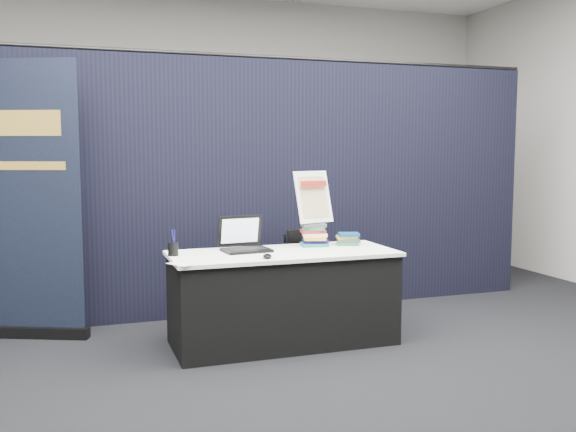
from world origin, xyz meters
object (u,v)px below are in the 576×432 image
Objects in this scene: laptop at (245,243)px; stacking_chair at (310,273)px; info_sign at (313,197)px; display_table at (283,298)px; book_stack_short at (348,239)px; book_stack_tall at (315,235)px; pullup_banner at (27,216)px.

laptop reaches higher than stacking_chair.
laptop is 0.72m from info_sign.
book_stack_short reaches higher than display_table.
display_table is 0.62m from book_stack_tall.
pullup_banner is at bearing 156.45° from display_table.
info_sign is (0.62, 0.08, 0.34)m from laptop.
book_stack_tall is 1.07× the size of book_stack_short.
book_stack_short is at bearing -4.12° from laptop.
book_stack_tall is at bearing -119.67° from stacking_chair.
pullup_banner is at bearing 150.81° from stacking_chair.
book_stack_tall reaches higher than book_stack_short.
book_stack_short is (0.91, 0.01, -0.01)m from laptop.
laptop is 1.81m from pullup_banner.
laptop is at bearing -179.20° from book_stack_short.
pullup_banner reaches higher than info_sign.
laptop is at bearing 0.54° from pullup_banner.
book_stack_short is (0.64, 0.16, 0.43)m from display_table.
display_table is 0.78m from book_stack_short.
book_stack_tall is at bearing 172.49° from book_stack_short.
pullup_banner is (-1.66, 0.69, 0.20)m from laptop.
pullup_banner is (-2.28, 0.64, 0.17)m from book_stack_tall.
book_stack_tall is (0.35, 0.20, 0.47)m from display_table.
laptop is 0.46× the size of stacking_chair.
pullup_banner reaches higher than book_stack_short.
book_stack_short is at bearing -27.42° from info_sign.
pullup_banner is 2.69× the size of stacking_chair.
stacking_chair is (0.04, 0.18, -0.68)m from info_sign.
stacking_chair is (0.39, 0.41, 0.10)m from display_table.
laptop reaches higher than book_stack_tall.
pullup_banner is (-2.28, 0.61, -0.14)m from info_sign.
display_table is 0.79× the size of pullup_banner.
display_table is 0.54m from laptop.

